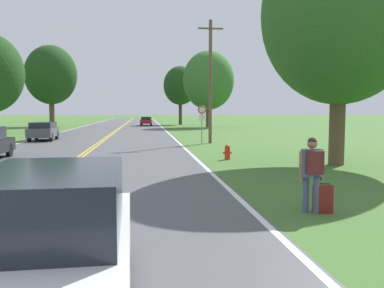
{
  "coord_description": "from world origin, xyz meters",
  "views": [
    {
      "loc": [
        3.24,
        -4.18,
        2.36
      ],
      "look_at": [
        4.89,
        9.85,
        1.19
      ],
      "focal_mm": 38.0,
      "sensor_mm": 36.0,
      "label": 1
    }
  ],
  "objects_px": {
    "traffic_sign": "(202,115)",
    "tree_behind_sign": "(180,86)",
    "suitcase": "(323,199)",
    "tree_right_cluster": "(208,80)",
    "car_white_sedan_nearest": "(51,243)",
    "car_dark_grey_hatchback_mid_near": "(43,130)",
    "hitchhiker_person": "(312,167)",
    "fire_hydrant": "(227,152)",
    "tree_far_back": "(340,14)",
    "tree_mid_treeline": "(51,75)",
    "car_red_sedan_mid_far": "(146,121)"
  },
  "relations": [
    {
      "from": "car_white_sedan_nearest",
      "to": "car_red_sedan_mid_far",
      "type": "xyz_separation_m",
      "value": [
        1.42,
        60.31,
        -0.14
      ]
    },
    {
      "from": "car_red_sedan_mid_far",
      "to": "suitcase",
      "type": "bearing_deg",
      "value": 6.64
    },
    {
      "from": "hitchhiker_person",
      "to": "car_white_sedan_nearest",
      "type": "bearing_deg",
      "value": 131.7
    },
    {
      "from": "tree_right_cluster",
      "to": "car_white_sedan_nearest",
      "type": "height_order",
      "value": "tree_right_cluster"
    },
    {
      "from": "suitcase",
      "to": "tree_mid_treeline",
      "type": "relative_size",
      "value": 0.06
    },
    {
      "from": "tree_mid_treeline",
      "to": "car_red_sedan_mid_far",
      "type": "xyz_separation_m",
      "value": [
        13.72,
        3.57,
        -6.75
      ]
    },
    {
      "from": "tree_mid_treeline",
      "to": "car_white_sedan_nearest",
      "type": "xyz_separation_m",
      "value": [
        12.3,
        -56.74,
        -6.62
      ]
    },
    {
      "from": "fire_hydrant",
      "to": "tree_right_cluster",
      "type": "height_order",
      "value": "tree_right_cluster"
    },
    {
      "from": "hitchhiker_person",
      "to": "car_red_sedan_mid_far",
      "type": "relative_size",
      "value": 0.41
    },
    {
      "from": "suitcase",
      "to": "traffic_sign",
      "type": "height_order",
      "value": "traffic_sign"
    },
    {
      "from": "traffic_sign",
      "to": "car_white_sedan_nearest",
      "type": "relative_size",
      "value": 0.61
    },
    {
      "from": "car_dark_grey_hatchback_mid_near",
      "to": "hitchhiker_person",
      "type": "bearing_deg",
      "value": -155.97
    },
    {
      "from": "hitchhiker_person",
      "to": "suitcase",
      "type": "height_order",
      "value": "hitchhiker_person"
    },
    {
      "from": "tree_mid_treeline",
      "to": "tree_right_cluster",
      "type": "bearing_deg",
      "value": -12.66
    },
    {
      "from": "tree_behind_sign",
      "to": "tree_right_cluster",
      "type": "relative_size",
      "value": 0.91
    },
    {
      "from": "tree_behind_sign",
      "to": "tree_mid_treeline",
      "type": "bearing_deg",
      "value": -163.37
    },
    {
      "from": "fire_hydrant",
      "to": "car_white_sedan_nearest",
      "type": "xyz_separation_m",
      "value": [
        -5.04,
        -14.44,
        0.49
      ]
    },
    {
      "from": "tree_mid_treeline",
      "to": "car_dark_grey_hatchback_mid_near",
      "type": "distance_m",
      "value": 29.73
    },
    {
      "from": "fire_hydrant",
      "to": "tree_mid_treeline",
      "type": "xyz_separation_m",
      "value": [
        -17.34,
        42.3,
        7.11
      ]
    },
    {
      "from": "fire_hydrant",
      "to": "hitchhiker_person",
      "type": "bearing_deg",
      "value": -90.89
    },
    {
      "from": "tree_far_back",
      "to": "tree_right_cluster",
      "type": "bearing_deg",
      "value": 89.04
    },
    {
      "from": "fire_hydrant",
      "to": "tree_far_back",
      "type": "xyz_separation_m",
      "value": [
        4.33,
        -2.4,
        6.06
      ]
    },
    {
      "from": "traffic_sign",
      "to": "hitchhiker_person",
      "type": "bearing_deg",
      "value": -90.41
    },
    {
      "from": "fire_hydrant",
      "to": "tree_right_cluster",
      "type": "distance_m",
      "value": 38.11
    },
    {
      "from": "suitcase",
      "to": "car_white_sedan_nearest",
      "type": "xyz_separation_m",
      "value": [
        -5.15,
        -4.13,
        0.53
      ]
    },
    {
      "from": "fire_hydrant",
      "to": "car_dark_grey_hatchback_mid_near",
      "type": "height_order",
      "value": "car_dark_grey_hatchback_mid_near"
    },
    {
      "from": "traffic_sign",
      "to": "tree_behind_sign",
      "type": "xyz_separation_m",
      "value": [
        2.03,
        39.54,
        4.38
      ]
    },
    {
      "from": "traffic_sign",
      "to": "tree_mid_treeline",
      "type": "distance_m",
      "value": 38.33
    },
    {
      "from": "traffic_sign",
      "to": "car_white_sedan_nearest",
      "type": "distance_m",
      "value": 23.55
    },
    {
      "from": "tree_right_cluster",
      "to": "car_dark_grey_hatchback_mid_near",
      "type": "height_order",
      "value": "tree_right_cluster"
    },
    {
      "from": "tree_far_back",
      "to": "car_white_sedan_nearest",
      "type": "xyz_separation_m",
      "value": [
        -9.37,
        -12.04,
        -5.56
      ]
    },
    {
      "from": "hitchhiker_person",
      "to": "tree_mid_treeline",
      "type": "bearing_deg",
      "value": 19.49
    },
    {
      "from": "hitchhiker_person",
      "to": "car_dark_grey_hatchback_mid_near",
      "type": "bearing_deg",
      "value": 27.21
    },
    {
      "from": "suitcase",
      "to": "traffic_sign",
      "type": "xyz_separation_m",
      "value": [
        -0.13,
        18.84,
        1.73
      ]
    },
    {
      "from": "suitcase",
      "to": "traffic_sign",
      "type": "relative_size",
      "value": 0.26
    },
    {
      "from": "traffic_sign",
      "to": "suitcase",
      "type": "bearing_deg",
      "value": -89.59
    },
    {
      "from": "fire_hydrant",
      "to": "tree_far_back",
      "type": "distance_m",
      "value": 7.82
    },
    {
      "from": "tree_mid_treeline",
      "to": "car_white_sedan_nearest",
      "type": "height_order",
      "value": "tree_mid_treeline"
    },
    {
      "from": "suitcase",
      "to": "car_red_sedan_mid_far",
      "type": "relative_size",
      "value": 0.16
    },
    {
      "from": "tree_behind_sign",
      "to": "car_white_sedan_nearest",
      "type": "height_order",
      "value": "tree_behind_sign"
    },
    {
      "from": "tree_mid_treeline",
      "to": "car_white_sedan_nearest",
      "type": "relative_size",
      "value": 2.63
    },
    {
      "from": "hitchhiker_person",
      "to": "tree_behind_sign",
      "type": "xyz_separation_m",
      "value": [
        2.16,
        58.38,
        5.36
      ]
    },
    {
      "from": "tree_far_back",
      "to": "suitcase",
      "type": "bearing_deg",
      "value": -118.09
    },
    {
      "from": "traffic_sign",
      "to": "tree_far_back",
      "type": "relative_size",
      "value": 0.26
    },
    {
      "from": "car_red_sedan_mid_far",
      "to": "tree_far_back",
      "type": "bearing_deg",
      "value": 12.2
    },
    {
      "from": "suitcase",
      "to": "car_red_sedan_mid_far",
      "type": "bearing_deg",
      "value": 5.21
    },
    {
      "from": "tree_mid_treeline",
      "to": "car_white_sedan_nearest",
      "type": "distance_m",
      "value": 58.43
    },
    {
      "from": "tree_right_cluster",
      "to": "car_dark_grey_hatchback_mid_near",
      "type": "bearing_deg",
      "value": -125.7
    },
    {
      "from": "tree_behind_sign",
      "to": "car_red_sedan_mid_far",
      "type": "bearing_deg",
      "value": -158.58
    },
    {
      "from": "tree_right_cluster",
      "to": "car_red_sedan_mid_far",
      "type": "distance_m",
      "value": 13.48
    }
  ]
}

